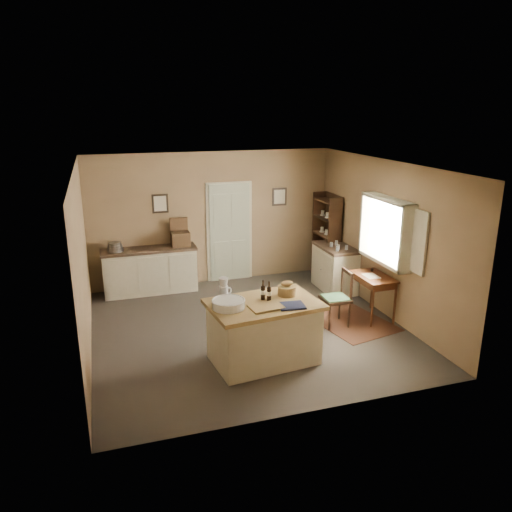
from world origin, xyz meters
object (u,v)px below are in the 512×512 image
(work_island, at_px, (263,330))
(writing_desk, at_px, (373,281))
(right_cabinet, at_px, (335,268))
(sideboard, at_px, (150,269))
(shelving_unit, at_px, (328,237))
(desk_chair, at_px, (335,299))

(work_island, relative_size, writing_desk, 1.98)
(writing_desk, xyz_separation_m, right_cabinet, (-0.00, 1.46, -0.21))
(sideboard, height_order, right_cabinet, sideboard)
(right_cabinet, relative_size, shelving_unit, 0.59)
(writing_desk, relative_size, desk_chair, 0.89)
(shelving_unit, bearing_deg, desk_chair, -112.19)
(desk_chair, bearing_deg, work_island, -151.80)
(work_island, xyz_separation_m, sideboard, (-1.24, 3.32, -0.00))
(desk_chair, bearing_deg, shelving_unit, 68.40)
(writing_desk, bearing_deg, right_cabinet, 90.01)
(sideboard, height_order, desk_chair, sideboard)
(shelving_unit, bearing_deg, sideboard, 175.64)
(sideboard, bearing_deg, desk_chair, -42.13)
(right_cabinet, distance_m, shelving_unit, 0.82)
(desk_chair, xyz_separation_m, right_cabinet, (0.76, 1.56, -0.01))
(work_island, bearing_deg, writing_desk, 15.14)
(desk_chair, bearing_deg, sideboard, 138.47)
(right_cabinet, height_order, shelving_unit, shelving_unit)
(right_cabinet, bearing_deg, shelving_unit, 77.51)
(writing_desk, bearing_deg, shelving_unit, 86.02)
(desk_chair, bearing_deg, writing_desk, 8.07)
(desk_chair, distance_m, shelving_unit, 2.45)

